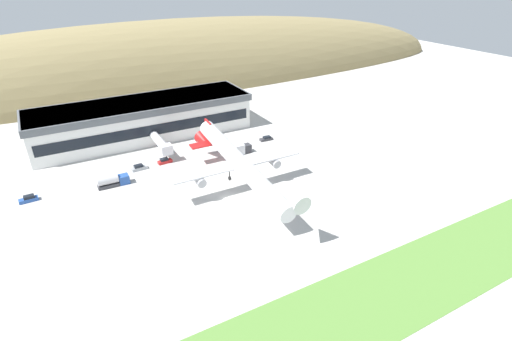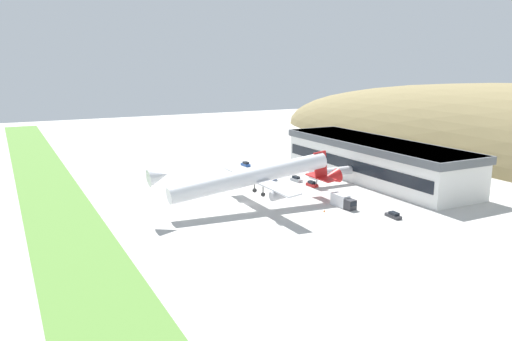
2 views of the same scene
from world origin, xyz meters
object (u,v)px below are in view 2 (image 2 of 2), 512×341
at_px(service_car_2, 312,184).
at_px(traffic_cone_0, 324,211).
at_px(service_car_1, 393,215).
at_px(cargo_airplane, 255,177).
at_px(box_truck, 343,201).
at_px(service_car_3, 246,164).
at_px(service_car_0, 296,179).
at_px(jetway_0, 329,172).
at_px(terminal_building, 374,157).
at_px(fuel_truck, 267,173).

xyz_separation_m(service_car_2, traffic_cone_0, (23.58, -11.99, -0.38)).
bearing_deg(service_car_1, cargo_airplane, -131.88).
distance_m(service_car_1, traffic_cone_0, 16.71).
distance_m(service_car_1, box_truck, 14.02).
bearing_deg(service_car_3, service_car_0, 7.40).
relative_size(jetway_0, service_car_3, 3.21).
bearing_deg(service_car_3, service_car_1, 3.59).
relative_size(terminal_building, service_car_3, 16.06).
xyz_separation_m(jetway_0, traffic_cone_0, (22.57, -17.46, -3.71)).
xyz_separation_m(terminal_building, box_truck, (21.58, -28.47, -5.50)).
bearing_deg(fuel_truck, box_truck, 2.04).
bearing_deg(service_car_2, service_car_1, 0.11).
bearing_deg(cargo_airplane, service_car_0, 128.55).
xyz_separation_m(service_car_0, service_car_3, (-28.57, -3.71, -0.01)).
xyz_separation_m(jetway_0, fuel_truck, (-17.32, -12.05, -2.45)).
relative_size(service_car_0, fuel_truck, 0.55).
xyz_separation_m(service_car_0, service_car_1, (42.94, 0.77, -0.10)).
bearing_deg(service_car_1, box_truck, -157.84).
height_order(cargo_airplane, service_car_2, cargo_airplane).
height_order(jetway_0, box_truck, jetway_0).
bearing_deg(service_car_3, box_truck, -0.78).
xyz_separation_m(service_car_0, box_truck, (29.98, -4.51, 0.83)).
height_order(terminal_building, service_car_2, terminal_building).
bearing_deg(traffic_cone_0, jetway_0, 142.26).
height_order(service_car_3, traffic_cone_0, service_car_3).
bearing_deg(service_car_0, service_car_3, -172.60).
bearing_deg(jetway_0, box_truck, -26.77).
bearing_deg(fuel_truck, cargo_airplane, -33.89).
relative_size(service_car_1, fuel_truck, 0.55).
height_order(service_car_2, box_truck, box_truck).
relative_size(box_truck, traffic_cone_0, 13.61).
bearing_deg(service_car_3, terminal_building, 36.81).
distance_m(cargo_airplane, service_car_3, 53.41).
bearing_deg(terminal_building, box_truck, -52.84).
height_order(service_car_1, box_truck, box_truck).
bearing_deg(service_car_0, terminal_building, 70.67).
distance_m(service_car_3, traffic_cone_0, 60.41).
height_order(terminal_building, service_car_1, terminal_building).
distance_m(fuel_truck, traffic_cone_0, 40.28).
height_order(fuel_truck, box_truck, fuel_truck).
bearing_deg(box_truck, jetway_0, 153.23).
bearing_deg(service_car_0, traffic_cone_0, -19.79).
bearing_deg(traffic_cone_0, cargo_airplane, -130.06).
bearing_deg(service_car_3, fuel_truck, -6.17).
relative_size(service_car_2, service_car_3, 0.96).
height_order(service_car_0, box_truck, box_truck).
height_order(service_car_1, service_car_2, service_car_2).
xyz_separation_m(cargo_airplane, fuel_truck, (-28.40, 19.07, -6.49)).
bearing_deg(service_car_1, terminal_building, 146.12).
height_order(service_car_0, service_car_2, service_car_0).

